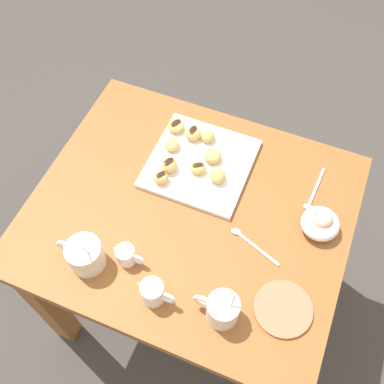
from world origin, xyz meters
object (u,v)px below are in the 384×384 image
object	(u,v)px
pastry_plate_square	(200,163)
beignet_8	(217,175)
coffee_mug_cream_right	(85,254)
beignet_1	(211,156)
beignet_3	(198,168)
cream_pitcher_white	(153,292)
chocolate_sauce_pitcher	(126,255)
beignet_2	(169,165)
coffee_mug_cream_left	(222,309)
ice_cream_bowl	(321,223)
beignet_6	(161,178)
saucer_coral_left	(283,309)
dining_table	(190,233)
beignet_5	(193,133)
beignet_0	(208,136)
beignet_7	(176,126)
beignet_4	(172,144)

from	to	relation	value
pastry_plate_square	beignet_8	bearing A→B (deg)	151.01
coffee_mug_cream_right	beignet_1	size ratio (longest dim) A/B	2.52
beignet_3	beignet_8	distance (m)	0.06
cream_pitcher_white	chocolate_sauce_pitcher	size ratio (longest dim) A/B	1.14
coffee_mug_cream_right	beignet_2	bearing A→B (deg)	-103.68
coffee_mug_cream_left	coffee_mug_cream_right	world-z (taller)	same
coffee_mug_cream_right	beignet_2	xyz separation A→B (m)	(-0.09, -0.35, -0.01)
coffee_mug_cream_right	ice_cream_bowl	xyz separation A→B (m)	(-0.55, -0.33, -0.01)
beignet_1	beignet_6	distance (m)	0.17
saucer_coral_left	ice_cream_bowl	bearing A→B (deg)	-95.70
dining_table	pastry_plate_square	distance (m)	0.22
beignet_6	beignet_8	distance (m)	0.17
beignet_5	beignet_6	distance (m)	0.19
beignet_0	beignet_6	distance (m)	0.21
beignet_7	beignet_8	world-z (taller)	beignet_8
beignet_2	beignet_3	bearing A→B (deg)	-163.21
beignet_0	beignet_8	distance (m)	0.15
coffee_mug_cream_left	beignet_1	xyz separation A→B (m)	(0.19, -0.43, -0.01)
cream_pitcher_white	beignet_8	world-z (taller)	cream_pitcher_white
beignet_0	beignet_4	world-z (taller)	beignet_0
beignet_1	pastry_plate_square	bearing A→B (deg)	39.40
pastry_plate_square	beignet_6	xyz separation A→B (m)	(0.08, 0.11, 0.03)
pastry_plate_square	cream_pitcher_white	bearing A→B (deg)	96.00
beignet_1	beignet_8	distance (m)	0.07
coffee_mug_cream_left	beignet_4	size ratio (longest dim) A/B	2.59
dining_table	beignet_4	world-z (taller)	beignet_4
beignet_1	ice_cream_bowl	bearing A→B (deg)	164.49
cream_pitcher_white	beignet_5	distance (m)	0.52
beignet_1	beignet_3	world-z (taller)	beignet_1
beignet_3	coffee_mug_cream_left	bearing A→B (deg)	119.64
coffee_mug_cream_left	beignet_6	xyz separation A→B (m)	(0.30, -0.30, -0.01)
beignet_5	beignet_7	world-z (taller)	beignet_5
pastry_plate_square	ice_cream_bowl	size ratio (longest dim) A/B	2.78
chocolate_sauce_pitcher	beignet_2	world-z (taller)	chocolate_sauce_pitcher
pastry_plate_square	beignet_3	distance (m)	0.04
beignet_3	beignet_4	distance (m)	0.12
beignet_3	beignet_6	size ratio (longest dim) A/B	1.10
beignet_4	beignet_7	bearing A→B (deg)	-76.89
beignet_4	pastry_plate_square	bearing A→B (deg)	170.27
dining_table	beignet_8	xyz separation A→B (m)	(-0.04, -0.12, 0.18)
beignet_2	beignet_5	size ratio (longest dim) A/B	0.97
beignet_3	beignet_0	bearing A→B (deg)	-82.56
ice_cream_bowl	beignet_1	bearing A→B (deg)	-15.51
beignet_2	beignet_5	world-z (taller)	beignet_2
dining_table	saucer_coral_left	size ratio (longest dim) A/B	6.01
dining_table	beignet_5	size ratio (longest dim) A/B	17.20
beignet_3	beignet_8	size ratio (longest dim) A/B	0.91
beignet_2	beignet_3	size ratio (longest dim) A/B	1.07
beignet_1	beignet_7	size ratio (longest dim) A/B	0.99
chocolate_sauce_pitcher	beignet_4	world-z (taller)	chocolate_sauce_pitcher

